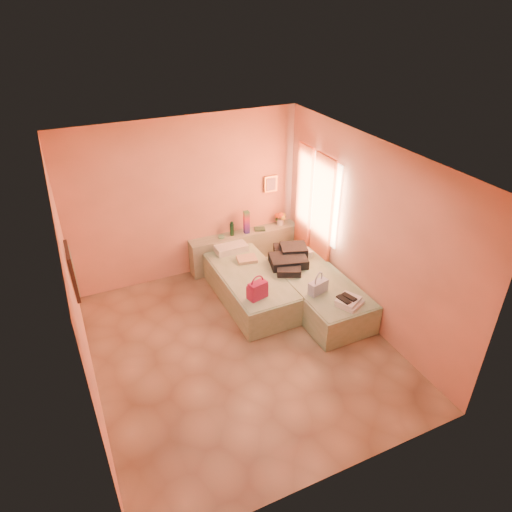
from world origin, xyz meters
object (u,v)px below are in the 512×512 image
(headboard_ledge, at_px, (245,248))
(towel_stack, at_px, (350,302))
(bed_left, at_px, (249,286))
(bed_right, at_px, (317,293))
(blue_handbag, at_px, (318,287))
(water_bottle, at_px, (232,229))
(magenta_handbag, at_px, (257,290))
(green_book, at_px, (260,229))
(flower_vase, at_px, (281,217))

(headboard_ledge, distance_m, towel_stack, 2.53)
(bed_left, xyz_separation_m, towel_stack, (0.98, -1.39, 0.30))
(headboard_ledge, height_order, bed_right, headboard_ledge)
(blue_handbag, bearing_deg, bed_left, 112.68)
(water_bottle, relative_size, towel_stack, 0.73)
(bed_left, distance_m, magenta_handbag, 0.79)
(bed_left, relative_size, green_book, 10.41)
(bed_right, xyz_separation_m, blue_handbag, (-0.18, -0.28, 0.35))
(bed_right, height_order, towel_stack, towel_stack)
(bed_left, bearing_deg, green_book, 56.23)
(headboard_ledge, distance_m, water_bottle, 0.51)
(blue_handbag, height_order, towel_stack, blue_handbag)
(blue_handbag, bearing_deg, towel_stack, -75.04)
(bed_left, relative_size, flower_vase, 6.88)
(headboard_ledge, xyz_separation_m, water_bottle, (-0.24, 0.00, 0.45))
(bed_right, bearing_deg, towel_stack, -84.18)
(bed_right, xyz_separation_m, water_bottle, (-0.76, 1.70, 0.53))
(bed_right, bearing_deg, magenta_handbag, -179.82)
(bed_right, distance_m, water_bottle, 1.94)
(bed_right, xyz_separation_m, flower_vase, (0.22, 1.72, 0.55))
(bed_right, height_order, magenta_handbag, magenta_handbag)
(green_book, bearing_deg, headboard_ledge, -165.89)
(headboard_ledge, xyz_separation_m, flower_vase, (0.74, 0.02, 0.47))
(headboard_ledge, distance_m, blue_handbag, 2.03)
(magenta_handbag, bearing_deg, blue_handbag, -30.56)
(bed_left, relative_size, magenta_handbag, 6.87)
(water_bottle, height_order, towel_stack, water_bottle)
(bed_left, xyz_separation_m, blue_handbag, (0.72, -0.93, 0.35))
(headboard_ledge, bearing_deg, blue_handbag, -80.15)
(water_bottle, bearing_deg, magenta_handbag, -99.91)
(water_bottle, xyz_separation_m, green_book, (0.54, -0.02, -0.11))
(bed_right, bearing_deg, headboard_ledge, 106.55)
(flower_vase, height_order, blue_handbag, flower_vase)
(water_bottle, height_order, blue_handbag, water_bottle)
(magenta_handbag, height_order, blue_handbag, magenta_handbag)
(bed_left, relative_size, blue_handbag, 6.42)
(blue_handbag, bearing_deg, water_bottle, 91.38)
(bed_right, height_order, water_bottle, water_bottle)
(water_bottle, relative_size, magenta_handbag, 0.87)
(blue_handbag, bearing_deg, green_book, 76.34)
(bed_left, distance_m, blue_handbag, 1.23)
(bed_right, relative_size, blue_handbag, 6.42)
(headboard_ledge, distance_m, magenta_handbag, 1.82)
(bed_left, relative_size, bed_right, 1.00)
(headboard_ledge, relative_size, water_bottle, 8.06)
(headboard_ledge, relative_size, towel_stack, 5.86)
(flower_vase, relative_size, magenta_handbag, 1.00)
(water_bottle, distance_m, magenta_handbag, 1.75)
(flower_vase, bearing_deg, blue_handbag, -101.28)
(water_bottle, xyz_separation_m, towel_stack, (0.85, -2.45, -0.23))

